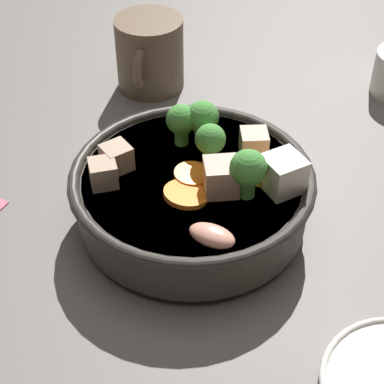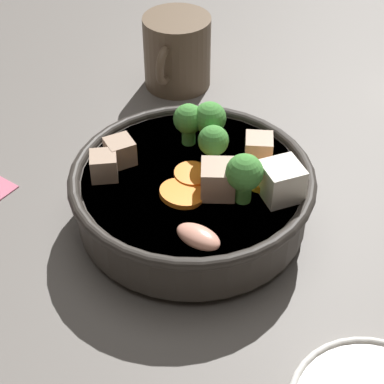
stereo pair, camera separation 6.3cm
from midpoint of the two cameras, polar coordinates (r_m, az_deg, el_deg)
ground_plane at (r=0.66m, az=2.75°, el=-2.70°), size 3.00×3.00×0.00m
stirfry_bowl at (r=0.63m, az=3.00°, el=0.10°), size 0.24×0.24×0.11m
dark_mug at (r=0.84m, az=0.83°, el=12.27°), size 0.11×0.09×0.09m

